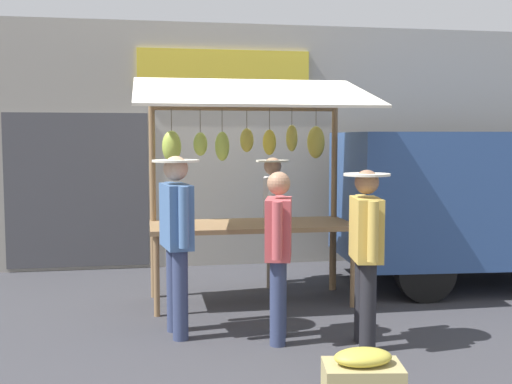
{
  "coord_description": "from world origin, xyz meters",
  "views": [
    {
      "loc": [
        1.12,
        6.77,
        1.82
      ],
      "look_at": [
        0.0,
        0.3,
        1.25
      ],
      "focal_mm": 44.33,
      "sensor_mm": 36.0,
      "label": 1
    }
  ],
  "objects_px": {
    "shopper_with_shopping_bag": "(279,246)",
    "shopper_with_ponytail": "(366,244)",
    "parked_van": "(506,193)",
    "market_stall": "(248,161)",
    "vendor_with_sunhat": "(273,211)",
    "shopper_in_striped_shirt": "(176,230)",
    "produce_crate_near": "(363,377)"
  },
  "relations": [
    {
      "from": "shopper_with_shopping_bag",
      "to": "shopper_with_ponytail",
      "type": "relative_size",
      "value": 0.98
    },
    {
      "from": "parked_van",
      "to": "market_stall",
      "type": "bearing_deg",
      "value": 10.45
    },
    {
      "from": "vendor_with_sunhat",
      "to": "shopper_in_striped_shirt",
      "type": "bearing_deg",
      "value": -23.13
    },
    {
      "from": "vendor_with_sunhat",
      "to": "shopper_with_ponytail",
      "type": "relative_size",
      "value": 1.02
    },
    {
      "from": "shopper_in_striped_shirt",
      "to": "market_stall",
      "type": "bearing_deg",
      "value": -46.7
    },
    {
      "from": "vendor_with_sunhat",
      "to": "shopper_with_ponytail",
      "type": "xyz_separation_m",
      "value": [
        -0.34,
        2.38,
        -0.02
      ]
    },
    {
      "from": "shopper_in_striped_shirt",
      "to": "parked_van",
      "type": "relative_size",
      "value": 0.37
    },
    {
      "from": "shopper_with_ponytail",
      "to": "market_stall",
      "type": "bearing_deg",
      "value": 33.32
    },
    {
      "from": "market_stall",
      "to": "produce_crate_near",
      "type": "distance_m",
      "value": 3.11
    },
    {
      "from": "shopper_in_striped_shirt",
      "to": "shopper_with_ponytail",
      "type": "bearing_deg",
      "value": -119.57
    },
    {
      "from": "produce_crate_near",
      "to": "shopper_with_shopping_bag",
      "type": "bearing_deg",
      "value": -76.85
    },
    {
      "from": "market_stall",
      "to": "vendor_with_sunhat",
      "type": "distance_m",
      "value": 1.04
    },
    {
      "from": "market_stall",
      "to": "produce_crate_near",
      "type": "height_order",
      "value": "market_stall"
    },
    {
      "from": "shopper_with_shopping_bag",
      "to": "produce_crate_near",
      "type": "relative_size",
      "value": 2.58
    },
    {
      "from": "shopper_in_striped_shirt",
      "to": "vendor_with_sunhat",
      "type": "bearing_deg",
      "value": -44.25
    },
    {
      "from": "shopper_in_striped_shirt",
      "to": "parked_van",
      "type": "xyz_separation_m",
      "value": [
        -4.16,
        -1.47,
        0.14
      ]
    },
    {
      "from": "vendor_with_sunhat",
      "to": "shopper_with_shopping_bag",
      "type": "height_order",
      "value": "vendor_with_sunhat"
    },
    {
      "from": "vendor_with_sunhat",
      "to": "parked_van",
      "type": "height_order",
      "value": "parked_van"
    },
    {
      "from": "shopper_in_striped_shirt",
      "to": "shopper_with_shopping_bag",
      "type": "relative_size",
      "value": 1.09
    },
    {
      "from": "vendor_with_sunhat",
      "to": "market_stall",
      "type": "bearing_deg",
      "value": -19.06
    },
    {
      "from": "market_stall",
      "to": "shopper_with_ponytail",
      "type": "distance_m",
      "value": 1.96
    },
    {
      "from": "shopper_with_shopping_bag",
      "to": "shopper_with_ponytail",
      "type": "bearing_deg",
      "value": -96.47
    },
    {
      "from": "shopper_in_striped_shirt",
      "to": "shopper_with_shopping_bag",
      "type": "distance_m",
      "value": 0.94
    },
    {
      "from": "vendor_with_sunhat",
      "to": "shopper_in_striped_shirt",
      "type": "distance_m",
      "value": 2.19
    },
    {
      "from": "shopper_with_shopping_bag",
      "to": "shopper_with_ponytail",
      "type": "xyz_separation_m",
      "value": [
        -0.71,
        0.27,
        0.04
      ]
    },
    {
      "from": "vendor_with_sunhat",
      "to": "parked_van",
      "type": "bearing_deg",
      "value": 95.31
    },
    {
      "from": "market_stall",
      "to": "shopper_with_shopping_bag",
      "type": "height_order",
      "value": "market_stall"
    },
    {
      "from": "shopper_in_striped_shirt",
      "to": "shopper_with_ponytail",
      "type": "relative_size",
      "value": 1.07
    },
    {
      "from": "market_stall",
      "to": "shopper_with_shopping_bag",
      "type": "relative_size",
      "value": 1.64
    },
    {
      "from": "market_stall",
      "to": "shopper_with_ponytail",
      "type": "bearing_deg",
      "value": 114.54
    },
    {
      "from": "market_stall",
      "to": "shopper_with_shopping_bag",
      "type": "bearing_deg",
      "value": 92.11
    },
    {
      "from": "vendor_with_sunhat",
      "to": "shopper_with_shopping_bag",
      "type": "xyz_separation_m",
      "value": [
        0.37,
        2.11,
        -0.06
      ]
    }
  ]
}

